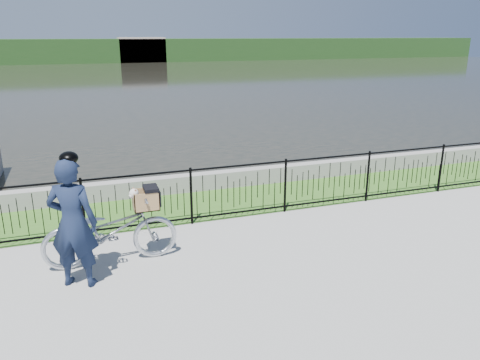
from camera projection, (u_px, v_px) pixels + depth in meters
name	position (u px, v px, depth m)	size (l,w,h in m)	color
ground	(270.00, 250.00, 8.12)	(120.00, 120.00, 0.00)	gray
grass_strip	(225.00, 201.00, 10.46)	(60.00, 2.00, 0.01)	#37651F
water	(112.00, 80.00, 37.85)	(120.00, 120.00, 0.00)	black
quay_wall	(213.00, 180.00, 11.30)	(60.00, 0.30, 0.40)	gray
fence	(240.00, 191.00, 9.39)	(14.00, 0.06, 1.15)	black
far_treeline	(94.00, 51.00, 61.73)	(120.00, 6.00, 3.00)	#1F4219
far_building_right	(142.00, 50.00, 62.24)	(6.00, 3.00, 3.20)	#AB9989
bicycle_rig	(111.00, 230.00, 7.51)	(2.13, 0.74, 1.26)	#B2B7BF
cyclist	(73.00, 222.00, 6.72)	(0.84, 0.71, 2.03)	#131D36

